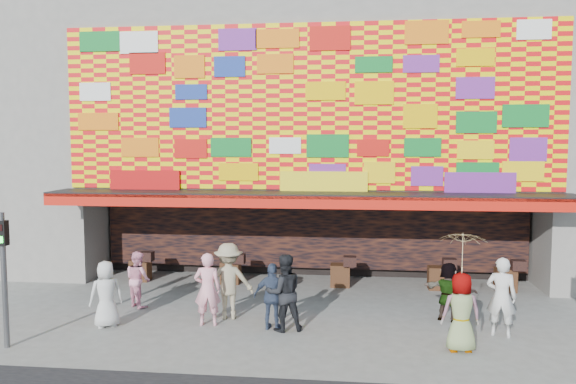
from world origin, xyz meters
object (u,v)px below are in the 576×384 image
(ped_a, at_px, (106,294))
(ped_g, at_px, (461,312))
(ped_d, at_px, (229,281))
(ped_f, at_px, (448,292))
(parasol, at_px, (463,253))
(ped_e, at_px, (273,297))
(ped_i, at_px, (138,279))
(ped_c, at_px, (284,292))
(ped_h, at_px, (501,297))
(ped_b, at_px, (207,289))
(signal_left, at_px, (4,264))

(ped_a, height_order, ped_g, ped_g)
(ped_a, relative_size, ped_d, 0.84)
(ped_f, height_order, parasol, parasol)
(ped_d, height_order, ped_e, ped_d)
(ped_i, distance_m, parasol, 8.65)
(ped_c, xyz_separation_m, ped_i, (-4.23, 1.52, -0.16))
(parasol, bearing_deg, ped_a, 175.33)
(ped_h, bearing_deg, ped_a, 21.25)
(ped_b, height_order, ped_c, ped_c)
(ped_d, bearing_deg, ped_b, 43.58)
(ped_d, xyz_separation_m, ped_f, (5.57, 0.45, -0.23))
(ped_e, relative_size, parasol, 0.88)
(ped_f, bearing_deg, signal_left, 46.01)
(ped_h, height_order, parasol, parasol)
(ped_a, distance_m, ped_c, 4.36)
(ped_b, relative_size, ped_f, 1.21)
(ped_c, height_order, ped_f, ped_c)
(ped_f, distance_m, parasol, 2.54)
(ped_c, bearing_deg, ped_e, -27.35)
(ped_h, bearing_deg, ped_b, 18.80)
(ped_b, distance_m, ped_c, 1.93)
(ped_f, xyz_separation_m, parasol, (-0.09, -2.11, 1.40))
(ped_a, height_order, ped_h, ped_h)
(ped_e, bearing_deg, ped_c, 179.57)
(ped_c, bearing_deg, ped_d, -46.19)
(ped_e, height_order, parasol, parasol)
(signal_left, distance_m, ped_c, 6.28)
(ped_i, bearing_deg, ped_e, -163.14)
(ped_a, xyz_separation_m, ped_e, (4.07, 0.26, -0.01))
(ped_i, bearing_deg, ped_h, -150.74)
(ped_c, bearing_deg, ped_g, 147.60)
(ped_b, bearing_deg, ped_h, 172.42)
(ped_c, bearing_deg, ped_f, 177.16)
(ped_b, height_order, ped_d, ped_d)
(ped_d, bearing_deg, ped_f, 172.49)
(ped_e, height_order, ped_g, ped_g)
(ped_d, distance_m, ped_f, 5.59)
(ped_f, height_order, ped_g, ped_g)
(ped_b, distance_m, ped_h, 6.99)
(ped_b, height_order, ped_e, ped_b)
(ped_c, height_order, ped_d, ped_d)
(ped_b, xyz_separation_m, parasol, (5.88, -1.08, 1.24))
(ped_d, bearing_deg, ped_h, 162.90)
(ped_e, xyz_separation_m, ped_i, (-3.95, 1.48, -0.04))
(ped_c, distance_m, ped_g, 4.05)
(signal_left, bearing_deg, ped_b, 26.17)
(ped_c, distance_m, ped_e, 0.30)
(ped_g, bearing_deg, parasol, 180.00)
(ped_d, height_order, ped_h, ped_d)
(ped_e, distance_m, ped_f, 4.48)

